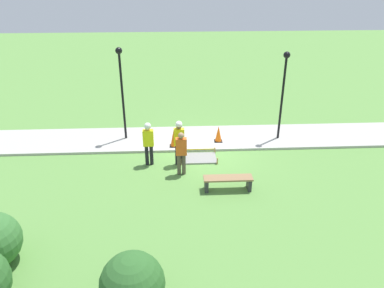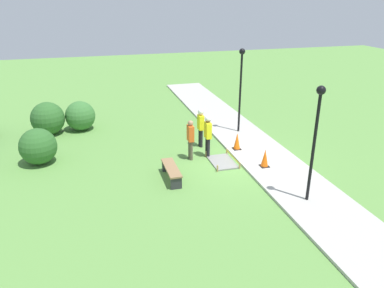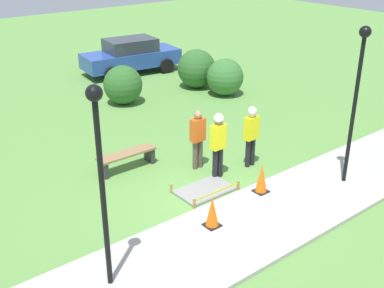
{
  "view_description": "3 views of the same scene",
  "coord_description": "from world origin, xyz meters",
  "px_view_note": "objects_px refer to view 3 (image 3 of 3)",
  "views": [
    {
      "loc": [
        1.12,
        13.87,
        7.13
      ],
      "look_at": [
        0.48,
        1.39,
        1.04
      ],
      "focal_mm": 35.0,
      "sensor_mm": 36.0,
      "label": 1
    },
    {
      "loc": [
        -12.8,
        5.53,
        6.41
      ],
      "look_at": [
        0.7,
        1.76,
        0.74
      ],
      "focal_mm": 35.0,
      "sensor_mm": 36.0,
      "label": 2
    },
    {
      "loc": [
        -6.71,
        -7.49,
        6.08
      ],
      "look_at": [
        0.35,
        1.35,
        1.02
      ],
      "focal_mm": 45.0,
      "sensor_mm": 36.0,
      "label": 3
    }
  ],
  "objects_px": {
    "park_bench": "(127,157)",
    "bystander_in_orange_shirt": "(198,136)",
    "traffic_cone_far_patch": "(262,179)",
    "lamppost_near": "(358,84)",
    "worker_assistant": "(218,140)",
    "parked_car_blue": "(131,56)",
    "traffic_cone_near_patch": "(212,212)",
    "lamppost_far": "(100,161)",
    "worker_supervisor": "(251,131)"
  },
  "relations": [
    {
      "from": "park_bench",
      "to": "bystander_in_orange_shirt",
      "type": "height_order",
      "value": "bystander_in_orange_shirt"
    },
    {
      "from": "traffic_cone_far_patch",
      "to": "bystander_in_orange_shirt",
      "type": "xyz_separation_m",
      "value": [
        -0.27,
        2.16,
        0.49
      ]
    },
    {
      "from": "park_bench",
      "to": "lamppost_near",
      "type": "height_order",
      "value": "lamppost_near"
    },
    {
      "from": "worker_assistant",
      "to": "lamppost_near",
      "type": "relative_size",
      "value": 0.46
    },
    {
      "from": "park_bench",
      "to": "parked_car_blue",
      "type": "xyz_separation_m",
      "value": [
        5.33,
        8.29,
        0.46
      ]
    },
    {
      "from": "worker_assistant",
      "to": "lamppost_near",
      "type": "height_order",
      "value": "lamppost_near"
    },
    {
      "from": "traffic_cone_far_patch",
      "to": "parked_car_blue",
      "type": "height_order",
      "value": "parked_car_blue"
    },
    {
      "from": "bystander_in_orange_shirt",
      "to": "lamppost_near",
      "type": "distance_m",
      "value": 4.29
    },
    {
      "from": "traffic_cone_near_patch",
      "to": "worker_assistant",
      "type": "height_order",
      "value": "worker_assistant"
    },
    {
      "from": "bystander_in_orange_shirt",
      "to": "lamppost_far",
      "type": "height_order",
      "value": "lamppost_far"
    },
    {
      "from": "traffic_cone_near_patch",
      "to": "lamppost_near",
      "type": "relative_size",
      "value": 0.18
    },
    {
      "from": "bystander_in_orange_shirt",
      "to": "lamppost_far",
      "type": "relative_size",
      "value": 0.44
    },
    {
      "from": "worker_supervisor",
      "to": "lamppost_near",
      "type": "height_order",
      "value": "lamppost_near"
    },
    {
      "from": "worker_assistant",
      "to": "traffic_cone_far_patch",
      "type": "bearing_deg",
      "value": -81.68
    },
    {
      "from": "traffic_cone_far_patch",
      "to": "lamppost_near",
      "type": "bearing_deg",
      "value": -23.87
    },
    {
      "from": "worker_supervisor",
      "to": "traffic_cone_far_patch",
      "type": "bearing_deg",
      "value": -125.33
    },
    {
      "from": "traffic_cone_far_patch",
      "to": "lamppost_near",
      "type": "height_order",
      "value": "lamppost_near"
    },
    {
      "from": "bystander_in_orange_shirt",
      "to": "parked_car_blue",
      "type": "height_order",
      "value": "bystander_in_orange_shirt"
    },
    {
      "from": "lamppost_near",
      "to": "parked_car_blue",
      "type": "height_order",
      "value": "lamppost_near"
    },
    {
      "from": "worker_assistant",
      "to": "bystander_in_orange_shirt",
      "type": "height_order",
      "value": "worker_assistant"
    },
    {
      "from": "park_bench",
      "to": "parked_car_blue",
      "type": "relative_size",
      "value": 0.37
    },
    {
      "from": "lamppost_far",
      "to": "traffic_cone_near_patch",
      "type": "bearing_deg",
      "value": 4.98
    },
    {
      "from": "traffic_cone_near_patch",
      "to": "worker_assistant",
      "type": "relative_size",
      "value": 0.39
    },
    {
      "from": "worker_assistant",
      "to": "lamppost_far",
      "type": "xyz_separation_m",
      "value": [
        -4.42,
        -2.02,
        1.51
      ]
    },
    {
      "from": "traffic_cone_near_patch",
      "to": "traffic_cone_far_patch",
      "type": "bearing_deg",
      "value": 11.15
    },
    {
      "from": "traffic_cone_far_patch",
      "to": "parked_car_blue",
      "type": "distance_m",
      "value": 12.13
    },
    {
      "from": "traffic_cone_far_patch",
      "to": "traffic_cone_near_patch",
      "type": "bearing_deg",
      "value": -168.85
    },
    {
      "from": "traffic_cone_near_patch",
      "to": "bystander_in_orange_shirt",
      "type": "height_order",
      "value": "bystander_in_orange_shirt"
    },
    {
      "from": "traffic_cone_far_patch",
      "to": "worker_assistant",
      "type": "xyz_separation_m",
      "value": [
        -0.21,
        1.4,
        0.63
      ]
    },
    {
      "from": "park_bench",
      "to": "worker_supervisor",
      "type": "bearing_deg",
      "value": -35.05
    },
    {
      "from": "traffic_cone_far_patch",
      "to": "lamppost_far",
      "type": "distance_m",
      "value": 5.13
    },
    {
      "from": "traffic_cone_near_patch",
      "to": "park_bench",
      "type": "height_order",
      "value": "traffic_cone_near_patch"
    },
    {
      "from": "traffic_cone_near_patch",
      "to": "worker_supervisor",
      "type": "distance_m",
      "value": 3.43
    },
    {
      "from": "traffic_cone_far_patch",
      "to": "worker_supervisor",
      "type": "height_order",
      "value": "worker_supervisor"
    },
    {
      "from": "traffic_cone_near_patch",
      "to": "bystander_in_orange_shirt",
      "type": "bearing_deg",
      "value": 56.77
    },
    {
      "from": "parked_car_blue",
      "to": "bystander_in_orange_shirt",
      "type": "bearing_deg",
      "value": -104.97
    },
    {
      "from": "traffic_cone_near_patch",
      "to": "bystander_in_orange_shirt",
      "type": "xyz_separation_m",
      "value": [
        1.67,
        2.55,
        0.5
      ]
    },
    {
      "from": "worker_assistant",
      "to": "parked_car_blue",
      "type": "xyz_separation_m",
      "value": [
        3.7,
        10.21,
        -0.28
      ]
    },
    {
      "from": "worker_supervisor",
      "to": "worker_assistant",
      "type": "relative_size",
      "value": 0.97
    },
    {
      "from": "bystander_in_orange_shirt",
      "to": "parked_car_blue",
      "type": "xyz_separation_m",
      "value": [
        3.76,
        9.45,
        -0.14
      ]
    },
    {
      "from": "worker_supervisor",
      "to": "lamppost_far",
      "type": "relative_size",
      "value": 0.46
    },
    {
      "from": "lamppost_near",
      "to": "bystander_in_orange_shirt",
      "type": "bearing_deg",
      "value": 127.57
    },
    {
      "from": "park_bench",
      "to": "worker_supervisor",
      "type": "distance_m",
      "value": 3.49
    },
    {
      "from": "park_bench",
      "to": "lamppost_far",
      "type": "xyz_separation_m",
      "value": [
        -2.79,
        -3.94,
        2.25
      ]
    },
    {
      "from": "traffic_cone_near_patch",
      "to": "park_bench",
      "type": "distance_m",
      "value": 3.71
    },
    {
      "from": "worker_supervisor",
      "to": "parked_car_blue",
      "type": "bearing_deg",
      "value": 76.12
    },
    {
      "from": "park_bench",
      "to": "lamppost_near",
      "type": "relative_size",
      "value": 0.42
    },
    {
      "from": "worker_assistant",
      "to": "parked_car_blue",
      "type": "distance_m",
      "value": 10.86
    },
    {
      "from": "lamppost_far",
      "to": "traffic_cone_far_patch",
      "type": "bearing_deg",
      "value": 7.58
    },
    {
      "from": "park_bench",
      "to": "lamppost_far",
      "type": "relative_size",
      "value": 0.44
    }
  ]
}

